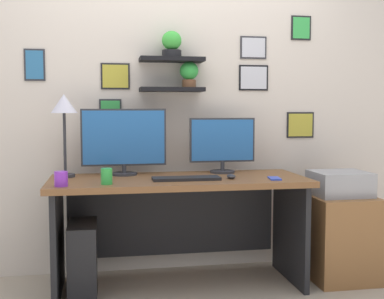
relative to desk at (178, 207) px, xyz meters
The scene contains 14 objects.
ground_plane 0.55m from the desk, 90.00° to the right, with size 8.00×8.00×0.00m, color tan.
back_wall_assembly 0.90m from the desk, 89.50° to the left, with size 4.40×0.24×2.70m.
desk is the anchor object (origin of this frame).
monitor_left 0.59m from the desk, 155.45° to the left, with size 0.59×0.18×0.46m.
monitor_right 0.57m from the desk, 24.51° to the left, with size 0.48×0.18×0.40m.
keyboard 0.28m from the desk, 78.88° to the right, with size 0.44×0.14×0.02m, color black.
computer_mouse 0.43m from the desk, 25.34° to the right, with size 0.06×0.09×0.03m, color #2D2D33.
desk_lamp 1.01m from the desk, behind, with size 0.18×0.18×0.56m.
cell_phone 0.69m from the desk, 20.70° to the right, with size 0.07×0.14×0.01m, color blue.
coffee_mug 0.84m from the desk, 158.34° to the right, with size 0.08×0.08×0.09m, color purple.
pen_cup 0.61m from the desk, 150.94° to the right, with size 0.07×0.07×0.10m, color green.
drawer_cabinet 1.18m from the desk, ahead, with size 0.44×0.50×0.60m, color brown.
printer 1.16m from the desk, ahead, with size 0.38×0.34×0.17m, color #9E9EA3.
computer_tower_left 0.71m from the desk, behind, with size 0.18×0.40×0.48m, color black.
Camera 1 is at (-0.50, -3.27, 1.21)m, focal length 46.48 mm.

